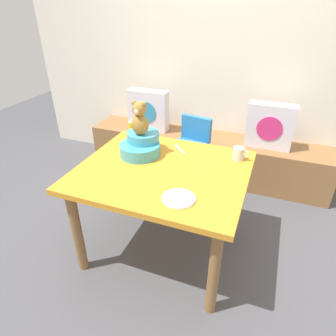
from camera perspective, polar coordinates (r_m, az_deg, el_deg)
The scene contains 14 objects.
ground_plane at distance 2.48m, azimuth -0.86°, elevation -15.02°, with size 8.00×8.00×0.00m, color #4C4C51.
back_wall at distance 3.23m, azimuth 9.71°, elevation 21.64°, with size 4.40×0.10×2.60m, color silver.
window_bench at distance 3.31m, azimuth 7.12°, elevation 2.44°, with size 2.60×0.44×0.46m, color olive.
pillow_floral_left at distance 3.32m, azimuth -3.83°, elevation 11.13°, with size 0.44×0.15×0.44m.
pillow_floral_right at distance 3.04m, azimuth 19.19°, elevation 7.68°, with size 0.44×0.15×0.44m.
book_stack at distance 3.22m, azimuth 5.58°, elevation 6.93°, with size 0.20×0.14×0.07m, color #9E95B7.
dining_table at distance 2.08m, azimuth -0.99°, elevation -2.62°, with size 1.15×0.99×0.74m.
highchair at distance 2.82m, azimuth 4.20°, elevation 4.01°, with size 0.38×0.49×0.79m.
infant_seat_teal at distance 2.20m, azimuth -5.26°, elevation 4.45°, with size 0.30×0.33×0.16m.
teddy_bear at distance 2.11m, azimuth -5.53°, elevation 9.48°, with size 0.13×0.12×0.25m.
ketchup_bottle at distance 2.44m, azimuth -6.91°, elevation 7.50°, with size 0.07×0.07×0.18m.
coffee_mug at distance 2.18m, azimuth 13.58°, elevation 2.72°, with size 0.12×0.08×0.09m.
dinner_plate_near at distance 1.72m, azimuth 2.06°, elevation -5.94°, with size 0.20×0.20×0.01m, color white.
table_fork at distance 2.28m, azimuth 2.33°, elevation 3.66°, with size 0.02×0.17×0.01m, color silver.
Camera 1 is at (0.66, -1.62, 1.76)m, focal length 31.38 mm.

